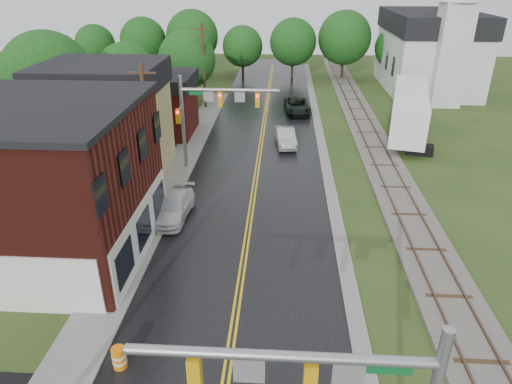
# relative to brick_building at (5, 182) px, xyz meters

# --- Properties ---
(main_road) EXTENTS (10.00, 90.00, 0.02)m
(main_road) POSITION_rel_brick_building_xyz_m (12.48, 15.00, -4.15)
(main_road) COLOR black
(main_road) RESTS_ON ground
(curb_right) EXTENTS (0.80, 70.00, 0.12)m
(curb_right) POSITION_rel_brick_building_xyz_m (17.88, 20.00, -4.15)
(curb_right) COLOR gray
(curb_right) RESTS_ON ground
(sidewalk_left) EXTENTS (2.40, 50.00, 0.12)m
(sidewalk_left) POSITION_rel_brick_building_xyz_m (6.28, 10.00, -4.15)
(sidewalk_left) COLOR gray
(sidewalk_left) RESTS_ON ground
(brick_building) EXTENTS (14.30, 10.30, 8.30)m
(brick_building) POSITION_rel_brick_building_xyz_m (0.00, 0.00, 0.00)
(brick_building) COLOR #45140E
(brick_building) RESTS_ON ground
(yellow_house) EXTENTS (8.00, 7.00, 6.40)m
(yellow_house) POSITION_rel_brick_building_xyz_m (1.48, 11.00, -0.95)
(yellow_house) COLOR tan
(yellow_house) RESTS_ON ground
(darkred_building) EXTENTS (7.00, 6.00, 4.40)m
(darkred_building) POSITION_rel_brick_building_xyz_m (2.48, 20.00, -1.95)
(darkred_building) COLOR #3F0F0C
(darkred_building) RESTS_ON ground
(church) EXTENTS (10.40, 18.40, 20.00)m
(church) POSITION_rel_brick_building_xyz_m (32.48, 38.74, 1.68)
(church) COLOR silver
(church) RESTS_ON ground
(railroad) EXTENTS (3.20, 80.00, 0.30)m
(railroad) POSITION_rel_brick_building_xyz_m (22.48, 20.00, -4.05)
(railroad) COLOR #59544C
(railroad) RESTS_ON ground
(traffic_signal_far) EXTENTS (7.34, 0.43, 7.20)m
(traffic_signal_far) POSITION_rel_brick_building_xyz_m (9.01, 12.00, 0.82)
(traffic_signal_far) COLOR gray
(traffic_signal_far) RESTS_ON ground
(utility_pole_b) EXTENTS (1.80, 0.28, 9.00)m
(utility_pole_b) POSITION_rel_brick_building_xyz_m (5.68, 7.00, 0.57)
(utility_pole_b) COLOR #382616
(utility_pole_b) RESTS_ON ground
(utility_pole_c) EXTENTS (1.80, 0.28, 9.00)m
(utility_pole_c) POSITION_rel_brick_building_xyz_m (5.68, 29.00, 0.57)
(utility_pole_c) COLOR #382616
(utility_pole_c) RESTS_ON ground
(tree_left_b) EXTENTS (7.60, 7.60, 9.69)m
(tree_left_b) POSITION_rel_brick_building_xyz_m (-5.36, 16.90, 1.57)
(tree_left_b) COLOR black
(tree_left_b) RESTS_ON ground
(tree_left_c) EXTENTS (6.00, 6.00, 7.65)m
(tree_left_c) POSITION_rel_brick_building_xyz_m (-1.36, 24.90, 0.36)
(tree_left_c) COLOR black
(tree_left_c) RESTS_ON ground
(tree_left_e) EXTENTS (6.40, 6.40, 8.16)m
(tree_left_e) POSITION_rel_brick_building_xyz_m (3.64, 30.90, 0.66)
(tree_left_e) COLOR black
(tree_left_e) RESTS_ON ground
(suv_dark) EXTENTS (2.99, 5.64, 1.51)m
(suv_dark) POSITION_rel_brick_building_xyz_m (15.86, 27.65, -3.40)
(suv_dark) COLOR black
(suv_dark) RESTS_ON ground
(sedan_silver) EXTENTS (2.11, 4.66, 1.48)m
(sedan_silver) POSITION_rel_brick_building_xyz_m (14.65, 17.54, -3.41)
(sedan_silver) COLOR #A0A0A5
(sedan_silver) RESTS_ON ground
(pickup_white) EXTENTS (2.27, 4.93, 1.40)m
(pickup_white) POSITION_rel_brick_building_xyz_m (7.68, 4.13, -3.45)
(pickup_white) COLOR silver
(pickup_white) RESTS_ON ground
(semi_trailer) EXTENTS (5.93, 13.70, 4.15)m
(semi_trailer) POSITION_rel_brick_building_xyz_m (25.97, 21.09, -1.71)
(semi_trailer) COLOR black
(semi_trailer) RESTS_ON ground
(construction_barrel) EXTENTS (0.63, 0.63, 0.96)m
(construction_barrel) POSITION_rel_brick_building_xyz_m (8.26, -7.95, -3.67)
(construction_barrel) COLOR orange
(construction_barrel) RESTS_ON ground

